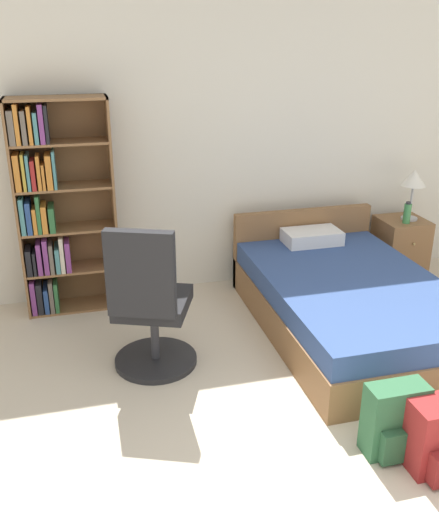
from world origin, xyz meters
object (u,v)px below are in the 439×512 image
bed (346,300)px  table_lamp (414,181)px  water_bottle (407,213)px  backpack_green (395,421)px  office_chair (150,309)px  bookshelf (53,209)px  nightstand (400,247)px  backpack_red (439,438)px

bed → table_lamp: bearing=38.8°
table_lamp → water_bottle: 0.30m
backpack_green → office_chair: bearing=135.4°
table_lamp → backpack_green: 2.74m
bookshelf → bed: size_ratio=0.84×
office_chair → water_bottle: bearing=20.9°
office_chair → water_bottle: 2.71m
nightstand → table_lamp: bearing=-17.7°
nightstand → table_lamp: 0.66m
office_chair → nightstand: (2.56, 1.07, -0.20)m
backpack_green → water_bottle: bearing=58.1°
bookshelf → office_chair: size_ratio=1.60×
table_lamp → backpack_green: (-1.42, -2.23, -0.74)m
office_chair → backpack_green: 1.70m
table_lamp → water_bottle: (-0.09, -0.09, -0.28)m
bookshelf → bed: bookshelf is taller
backpack_red → table_lamp: bearing=62.4°
bookshelf → table_lamp: (3.21, -0.10, 0.05)m
office_chair → nightstand: bearing=22.7°
backpack_red → backpack_green: backpack_green is taller
nightstand → office_chair: bearing=-157.3°
bookshelf → backpack_green: bearing=-52.4°
bookshelf → water_bottle: bookshelf is taller
backpack_red → backpack_green: (-0.16, 0.17, 0.01)m
bookshelf → table_lamp: bookshelf is taller
nightstand → backpack_green: (-1.37, -2.25, -0.08)m
water_bottle → backpack_red: 2.64m
bookshelf → backpack_red: bearing=-52.0°
bed → backpack_red: (-0.23, -1.58, -0.04)m
bed → office_chair: bearing=-171.7°
nightstand → water_bottle: size_ratio=2.79×
bed → nightstand: size_ratio=3.69×
nightstand → backpack_red: (-1.21, -2.42, -0.09)m
bed → backpack_green: bearing=-105.6°
water_bottle → backpack_red: size_ratio=0.50×
table_lamp → backpack_red: (-1.26, -2.40, -0.75)m
bed → table_lamp: size_ratio=4.41×
table_lamp → office_chair: bearing=-158.0°
office_chair → nightstand: size_ratio=1.94×
bookshelf → nightstand: bookshelf is taller
office_chair → backpack_red: (1.35, -1.35, -0.29)m
bed → backpack_red: bed is taller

